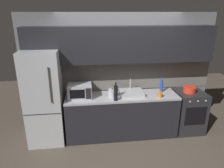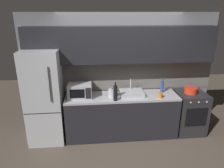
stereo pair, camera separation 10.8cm
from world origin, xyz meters
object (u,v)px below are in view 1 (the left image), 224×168
at_px(kettle, 112,93).
at_px(mug_orange, 160,95).
at_px(oven_range, 188,111).
at_px(cooking_pot, 190,90).
at_px(wine_bottle_blue, 162,86).
at_px(mug_amber, 114,90).
at_px(wine_bottle_dark, 116,93).
at_px(refrigerator, 45,98).
at_px(microwave, 80,91).

distance_m(kettle, mug_orange, 0.95).
xyz_separation_m(oven_range, cooking_pot, (-0.04, 0.00, 0.51)).
relative_size(oven_range, kettle, 4.44).
distance_m(kettle, wine_bottle_blue, 1.07).
distance_m(oven_range, wine_bottle_blue, 0.85).
height_order(mug_amber, cooking_pot, cooking_pot).
xyz_separation_m(wine_bottle_dark, cooking_pot, (1.60, 0.22, -0.09)).
relative_size(refrigerator, wine_bottle_dark, 5.10).
relative_size(wine_bottle_dark, cooking_pot, 1.38).
xyz_separation_m(microwave, cooking_pot, (2.28, -0.02, -0.07)).
height_order(mug_amber, mug_orange, mug_orange).
bearing_deg(oven_range, mug_amber, 173.08).
xyz_separation_m(refrigerator, mug_amber, (1.38, 0.19, 0.02)).
bearing_deg(wine_bottle_dark, mug_orange, 2.78).
bearing_deg(mug_amber, wine_bottle_blue, -5.39).
relative_size(kettle, wine_bottle_dark, 0.56).
bearing_deg(oven_range, wine_bottle_dark, -172.24).
xyz_separation_m(mug_amber, cooking_pot, (1.58, -0.19, 0.01)).
relative_size(oven_range, mug_orange, 8.30).
bearing_deg(mug_orange, mug_amber, 156.66).
bearing_deg(mug_orange, microwave, 172.77).
distance_m(oven_range, microwave, 2.39).
distance_m(refrigerator, cooking_pot, 2.96).
bearing_deg(refrigerator, mug_orange, -4.59).
height_order(kettle, mug_amber, kettle).
distance_m(microwave, mug_orange, 1.59).
height_order(refrigerator, cooking_pot, refrigerator).
relative_size(mug_orange, cooking_pot, 0.41).
bearing_deg(wine_bottle_blue, mug_orange, -113.70).
bearing_deg(refrigerator, oven_range, -0.02).
height_order(wine_bottle_dark, mug_amber, wine_bottle_dark).
height_order(oven_range, wine_bottle_blue, wine_bottle_blue).
height_order(refrigerator, microwave, refrigerator).
distance_m(microwave, wine_bottle_blue, 1.70).
bearing_deg(kettle, wine_bottle_blue, 7.62).
relative_size(microwave, wine_bottle_dark, 1.26).
bearing_deg(mug_amber, wine_bottle_dark, -93.27).
relative_size(wine_bottle_blue, mug_orange, 2.90).
bearing_deg(wine_bottle_dark, kettle, 102.16).
distance_m(oven_range, wine_bottle_dark, 1.76).
xyz_separation_m(wine_bottle_dark, mug_amber, (0.02, 0.42, -0.10)).
xyz_separation_m(kettle, wine_bottle_dark, (0.04, -0.18, 0.07)).
distance_m(microwave, mug_amber, 0.73).
bearing_deg(oven_range, mug_orange, -166.39).
height_order(kettle, wine_bottle_blue, wine_bottle_blue).
relative_size(microwave, mug_amber, 4.33).
relative_size(microwave, mug_orange, 4.24).
bearing_deg(cooking_pot, mug_orange, -165.61).
height_order(microwave, wine_bottle_blue, wine_bottle_blue).
xyz_separation_m(microwave, wine_bottle_blue, (1.70, 0.08, -0.01)).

